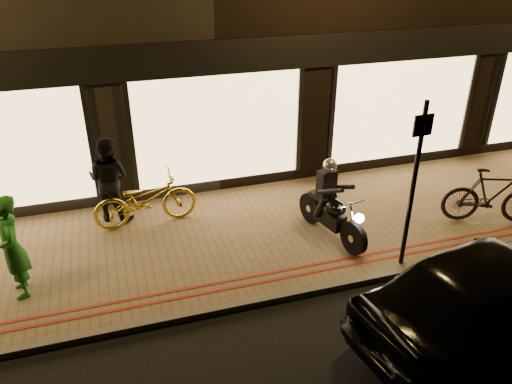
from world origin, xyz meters
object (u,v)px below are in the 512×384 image
Objects in this scene: person_green at (12,248)px; motorcycle at (331,208)px; sign_post at (414,179)px; parked_car at (497,293)px; bicycle_gold at (145,200)px.

motorcycle is at bearing 77.72° from person_green.
sign_post is at bearing -68.63° from motorcycle.
parked_car is (1.20, -3.05, 0.03)m from motorcycle.
parked_car is at bearing -82.22° from motorcycle.
sign_post is 5.13m from bicycle_gold.
person_green is (-5.53, -0.12, 0.27)m from motorcycle.
person_green is at bearing 56.28° from parked_car.
person_green is (-2.20, -1.63, 0.35)m from bicycle_gold.
sign_post is 0.67× the size of parked_car.
sign_post reaches higher than bicycle_gold.
person_green is at bearing 123.50° from bicycle_gold.
sign_post is (0.86, -1.22, 1.06)m from motorcycle.
parked_car is (0.35, -1.83, -1.03)m from sign_post.
person_green is at bearing 170.26° from sign_post.
motorcycle is 5.54m from person_green.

